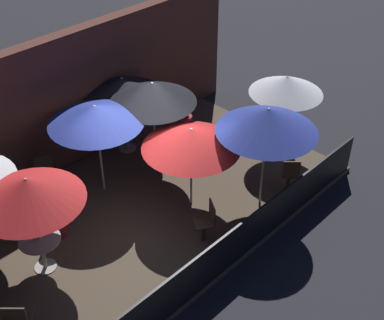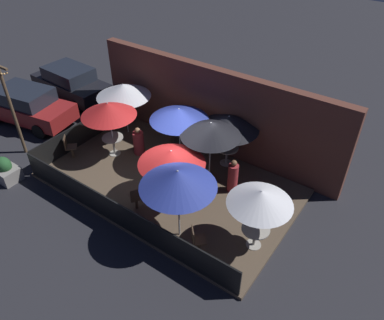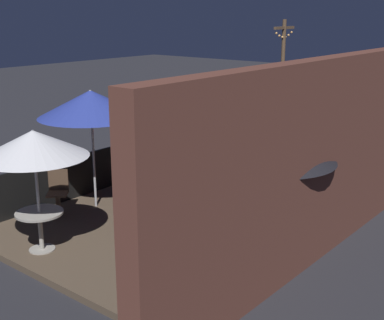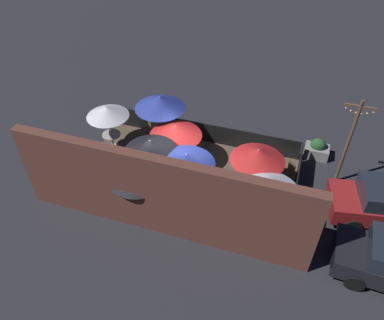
{
  "view_description": "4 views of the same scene",
  "coord_description": "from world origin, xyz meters",
  "px_view_note": "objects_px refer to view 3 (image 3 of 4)",
  "views": [
    {
      "loc": [
        -6.11,
        -7.13,
        8.12
      ],
      "look_at": [
        0.93,
        -0.4,
        1.07
      ],
      "focal_mm": 50.0,
      "sensor_mm": 36.0,
      "label": 1
    },
    {
      "loc": [
        6.54,
        -7.81,
        8.82
      ],
      "look_at": [
        0.71,
        0.4,
        1.15
      ],
      "focal_mm": 35.0,
      "sensor_mm": 36.0,
      "label": 2
    },
    {
      "loc": [
        8.77,
        6.63,
        4.14
      ],
      "look_at": [
        0.67,
        -0.01,
        1.21
      ],
      "focal_mm": 50.0,
      "sensor_mm": 36.0,
      "label": 3
    },
    {
      "loc": [
        -3.73,
        10.65,
        10.86
      ],
      "look_at": [
        -0.21,
        -0.06,
        1.03
      ],
      "focal_mm": 35.0,
      "sensor_mm": 36.0,
      "label": 4
    }
  ],
  "objects_px": {
    "dining_table_0": "(40,220)",
    "patio_chair_2": "(58,191)",
    "patio_umbrella_1": "(284,97)",
    "planter_box": "(228,131)",
    "patron_0": "(288,165)",
    "patio_umbrella_5": "(352,101)",
    "patio_umbrella_2": "(272,146)",
    "patio_umbrella_7": "(220,120)",
    "patio_chair_1": "(154,165)",
    "patio_umbrella_0": "(34,144)",
    "dining_table_1": "(282,151)",
    "parked_car_0": "(350,116)",
    "patio_chair_3": "(268,139)",
    "light_post": "(282,76)",
    "dining_table_2": "(269,214)",
    "patio_umbrella_3": "(169,123)",
    "patio_chair_0": "(330,182)",
    "patron_1": "(182,213)",
    "patio_umbrella_4": "(273,113)",
    "patio_umbrella_6": "(91,104)"
  },
  "relations": [
    {
      "from": "dining_table_1",
      "to": "parked_car_0",
      "type": "distance_m",
      "value": 4.93
    },
    {
      "from": "patron_1",
      "to": "dining_table_2",
      "type": "bearing_deg",
      "value": 94.28
    },
    {
      "from": "patio_umbrella_3",
      "to": "patio_chair_0",
      "type": "relative_size",
      "value": 2.25
    },
    {
      "from": "patio_umbrella_1",
      "to": "planter_box",
      "type": "xyz_separation_m",
      "value": [
        -2.22,
        -3.26,
        -1.71
      ]
    },
    {
      "from": "patio_umbrella_5",
      "to": "patio_chair_0",
      "type": "distance_m",
      "value": 2.54
    },
    {
      "from": "patio_umbrella_2",
      "to": "patio_umbrella_3",
      "type": "height_order",
      "value": "patio_umbrella_2"
    },
    {
      "from": "dining_table_0",
      "to": "patio_chair_2",
      "type": "relative_size",
      "value": 0.89
    },
    {
      "from": "patio_umbrella_2",
      "to": "dining_table_0",
      "type": "xyz_separation_m",
      "value": [
        2.72,
        -2.92,
        -1.25
      ]
    },
    {
      "from": "patio_umbrella_6",
      "to": "patron_1",
      "type": "xyz_separation_m",
      "value": [
        0.27,
        2.66,
        -1.63
      ]
    },
    {
      "from": "patio_chair_3",
      "to": "planter_box",
      "type": "distance_m",
      "value": 2.37
    },
    {
      "from": "patio_umbrella_5",
      "to": "patio_umbrella_2",
      "type": "bearing_deg",
      "value": 6.91
    },
    {
      "from": "dining_table_0",
      "to": "patron_0",
      "type": "xyz_separation_m",
      "value": [
        -5.84,
        1.52,
        -0.05
      ]
    },
    {
      "from": "patio_umbrella_4",
      "to": "patron_1",
      "type": "relative_size",
      "value": 1.77
    },
    {
      "from": "dining_table_2",
      "to": "planter_box",
      "type": "bearing_deg",
      "value": -139.16
    },
    {
      "from": "patio_umbrella_2",
      "to": "patio_umbrella_4",
      "type": "bearing_deg",
      "value": -149.06
    },
    {
      "from": "patio_umbrella_3",
      "to": "patio_umbrella_6",
      "type": "distance_m",
      "value": 1.64
    },
    {
      "from": "dining_table_0",
      "to": "patron_0",
      "type": "relative_size",
      "value": 0.71
    },
    {
      "from": "patio_chair_3",
      "to": "patron_0",
      "type": "height_order",
      "value": "patron_0"
    },
    {
      "from": "patio_umbrella_7",
      "to": "light_post",
      "type": "bearing_deg",
      "value": -158.46
    },
    {
      "from": "patio_umbrella_2",
      "to": "patio_chair_1",
      "type": "bearing_deg",
      "value": -105.85
    },
    {
      "from": "patio_chair_1",
      "to": "planter_box",
      "type": "height_order",
      "value": "patio_chair_1"
    },
    {
      "from": "patio_umbrella_2",
      "to": "dining_table_2",
      "type": "distance_m",
      "value": 1.23
    },
    {
      "from": "patron_0",
      "to": "light_post",
      "type": "relative_size",
      "value": 0.3
    },
    {
      "from": "patio_umbrella_1",
      "to": "patio_chair_2",
      "type": "height_order",
      "value": "patio_umbrella_1"
    },
    {
      "from": "patio_umbrella_0",
      "to": "patio_umbrella_2",
      "type": "height_order",
      "value": "patio_umbrella_0"
    },
    {
      "from": "patron_1",
      "to": "patio_umbrella_3",
      "type": "bearing_deg",
      "value": -166.48
    },
    {
      "from": "patio_umbrella_2",
      "to": "planter_box",
      "type": "height_order",
      "value": "patio_umbrella_2"
    },
    {
      "from": "patio_umbrella_1",
      "to": "patron_1",
      "type": "relative_size",
      "value": 1.75
    },
    {
      "from": "patio_umbrella_2",
      "to": "patio_umbrella_0",
      "type": "bearing_deg",
      "value": -47.04
    },
    {
      "from": "patio_chair_0",
      "to": "patron_1",
      "type": "bearing_deg",
      "value": 106.53
    },
    {
      "from": "patio_umbrella_7",
      "to": "patron_1",
      "type": "xyz_separation_m",
      "value": [
        0.99,
        -0.07,
        -1.52
      ]
    },
    {
      "from": "patio_chair_0",
      "to": "light_post",
      "type": "xyz_separation_m",
      "value": [
        -4.5,
        -3.84,
        1.53
      ]
    },
    {
      "from": "patio_umbrella_3",
      "to": "patio_umbrella_6",
      "type": "height_order",
      "value": "patio_umbrella_6"
    },
    {
      "from": "patio_chair_0",
      "to": "planter_box",
      "type": "distance_m",
      "value": 6.36
    },
    {
      "from": "patio_chair_0",
      "to": "patio_chair_1",
      "type": "relative_size",
      "value": 1.0
    },
    {
      "from": "patio_umbrella_1",
      "to": "parked_car_0",
      "type": "distance_m",
      "value": 5.09
    },
    {
      "from": "dining_table_0",
      "to": "patio_chair_3",
      "type": "bearing_deg",
      "value": -178.39
    },
    {
      "from": "patio_umbrella_5",
      "to": "planter_box",
      "type": "xyz_separation_m",
      "value": [
        -1.57,
        -4.72,
        -1.68
      ]
    },
    {
      "from": "patio_umbrella_3",
      "to": "patio_umbrella_5",
      "type": "relative_size",
      "value": 0.97
    },
    {
      "from": "patio_umbrella_1",
      "to": "dining_table_0",
      "type": "height_order",
      "value": "patio_umbrella_1"
    },
    {
      "from": "planter_box",
      "to": "parked_car_0",
      "type": "height_order",
      "value": "parked_car_0"
    },
    {
      "from": "patio_umbrella_1",
      "to": "planter_box",
      "type": "height_order",
      "value": "patio_umbrella_1"
    },
    {
      "from": "patio_umbrella_2",
      "to": "dining_table_2",
      "type": "height_order",
      "value": "patio_umbrella_2"
    },
    {
      "from": "patio_umbrella_7",
      "to": "patio_chair_1",
      "type": "height_order",
      "value": "patio_umbrella_7"
    },
    {
      "from": "patio_chair_2",
      "to": "patron_0",
      "type": "bearing_deg",
      "value": 106.96
    },
    {
      "from": "parked_car_0",
      "to": "dining_table_1",
      "type": "bearing_deg",
      "value": -6.19
    },
    {
      "from": "light_post",
      "to": "patio_umbrella_5",
      "type": "bearing_deg",
      "value": 53.47
    },
    {
      "from": "patio_umbrella_0",
      "to": "dining_table_2",
      "type": "distance_m",
      "value": 4.21
    },
    {
      "from": "patio_chair_2",
      "to": "patio_chair_3",
      "type": "xyz_separation_m",
      "value": [
        -6.55,
        0.94,
        0.01
      ]
    },
    {
      "from": "patio_umbrella_5",
      "to": "light_post",
      "type": "xyz_separation_m",
      "value": [
        -2.47,
        -3.33,
        0.1
      ]
    }
  ]
}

